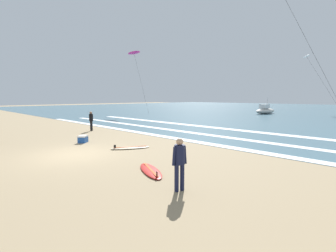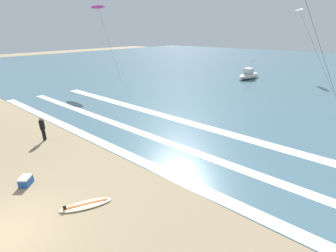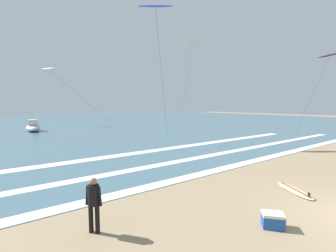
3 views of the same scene
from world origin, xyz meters
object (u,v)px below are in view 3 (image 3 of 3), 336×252
at_px(surfer_right_near, 94,200).
at_px(kite_lime_low_near, 192,45).
at_px(kite_blue_mid_center, 155,7).
at_px(surfboard_near_water, 294,190).
at_px(kite_black_high_right, 330,55).
at_px(cooler_box, 273,220).
at_px(offshore_boat, 33,127).
at_px(kite_white_far_left, 48,69).

relative_size(surfer_right_near, kite_lime_low_near, 0.09).
xyz_separation_m(kite_lime_low_near, kite_blue_mid_center, (-24.55, -22.29, -4.84)).
relative_size(surfer_right_near, kite_blue_mid_center, 0.13).
distance_m(surfer_right_near, kite_lime_low_near, 50.94).
xyz_separation_m(surfboard_near_water, kite_lime_low_near, (26.50, 35.84, 17.09)).
xyz_separation_m(surfer_right_near, kite_blue_mid_center, (9.80, 11.68, 11.34)).
xyz_separation_m(kite_lime_low_near, kite_black_high_right, (-4.14, -29.09, -7.66)).
bearing_deg(cooler_box, kite_black_high_right, 16.66).
bearing_deg(surfer_right_near, cooler_box, -33.28).
xyz_separation_m(offshore_boat, cooler_box, (2.66, -32.99, -0.33)).
height_order(kite_blue_mid_center, cooler_box, kite_blue_mid_center).
distance_m(kite_lime_low_near, kite_blue_mid_center, 33.51).
xyz_separation_m(kite_black_high_right, cooler_box, (-25.85, -7.74, -9.25)).
height_order(kite_lime_low_near, kite_white_far_left, kite_lime_low_near).
xyz_separation_m(surfboard_near_water, cooler_box, (-3.48, -0.99, 0.18)).
bearing_deg(kite_lime_low_near, kite_blue_mid_center, -137.76).
relative_size(surfboard_near_water, offshore_boat, 0.40).
bearing_deg(offshore_boat, kite_lime_low_near, 6.71).
bearing_deg(surfer_right_near, kite_lime_low_near, 44.68).
distance_m(surfer_right_near, cooler_box, 5.27).
xyz_separation_m(surfboard_near_water, offshore_boat, (-6.14, 32.00, 0.51)).
distance_m(surfer_right_near, kite_blue_mid_center, 19.00).
distance_m(surfer_right_near, offshore_boat, 30.18).
distance_m(kite_white_far_left, offshore_boat, 12.56).
relative_size(kite_blue_mid_center, offshore_boat, 2.37).
xyz_separation_m(kite_lime_low_near, kite_white_far_left, (-29.13, 4.01, -7.43)).
bearing_deg(kite_black_high_right, cooler_box, -163.34).
height_order(kite_black_high_right, offshore_boat, kite_black_high_right).
height_order(surfer_right_near, kite_black_high_right, kite_black_high_right).
relative_size(surfboard_near_water, kite_white_far_left, 0.18).
distance_m(surfer_right_near, surfboard_near_water, 8.12).
xyz_separation_m(kite_white_far_left, offshore_boat, (-3.51, -7.85, -9.16)).
bearing_deg(surfboard_near_water, kite_black_high_right, 16.78).
relative_size(surfboard_near_water, kite_blue_mid_center, 0.17).
xyz_separation_m(kite_blue_mid_center, cooler_box, (-5.44, -14.54, -12.08)).
bearing_deg(kite_white_far_left, kite_black_high_right, -52.94).
height_order(surfer_right_near, offshore_boat, offshore_boat).
distance_m(kite_lime_low_near, kite_black_high_right, 30.37).
distance_m(kite_black_high_right, kite_blue_mid_center, 21.70).
relative_size(kite_black_high_right, kite_blue_mid_center, 0.77).
height_order(surfboard_near_water, kite_lime_low_near, kite_lime_low_near).
bearing_deg(kite_blue_mid_center, surfer_right_near, -130.00).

